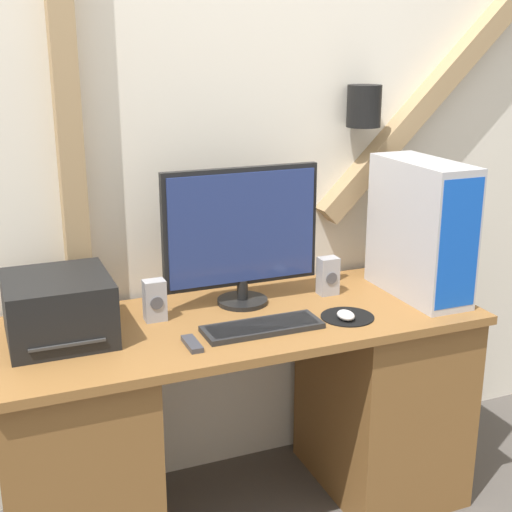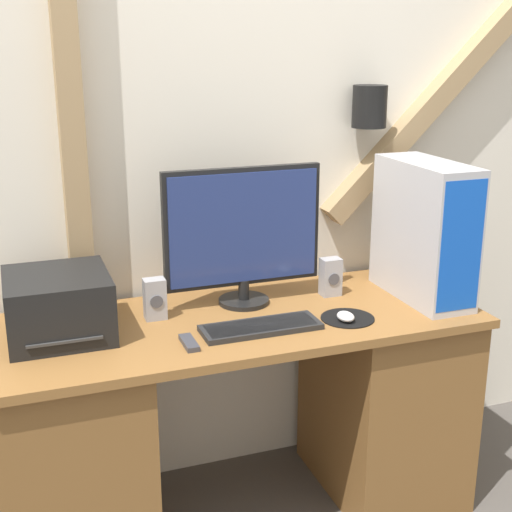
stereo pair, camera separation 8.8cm
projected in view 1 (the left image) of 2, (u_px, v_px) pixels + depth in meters
wall_back at (203, 127)px, 2.52m from camera, size 6.40×0.18×2.70m
desk at (240, 416)px, 2.48m from camera, size 1.61×0.63×0.76m
monitor at (242, 232)px, 2.43m from camera, size 0.56×0.18×0.48m
keyboard at (262, 327)px, 2.27m from camera, size 0.39×0.13×0.02m
mousepad at (347, 317)px, 2.37m from camera, size 0.18×0.18×0.00m
mouse at (346, 315)px, 2.34m from camera, size 0.05×0.07×0.03m
computer_tower at (421, 229)px, 2.52m from camera, size 0.18×0.44×0.49m
printer at (58, 308)px, 2.18m from camera, size 0.31×0.34×0.20m
speaker_left at (155, 300)px, 2.33m from camera, size 0.07×0.06×0.14m
speaker_right at (328, 276)px, 2.57m from camera, size 0.07×0.06×0.14m
remote_control at (192, 344)px, 2.15m from camera, size 0.04×0.12×0.02m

